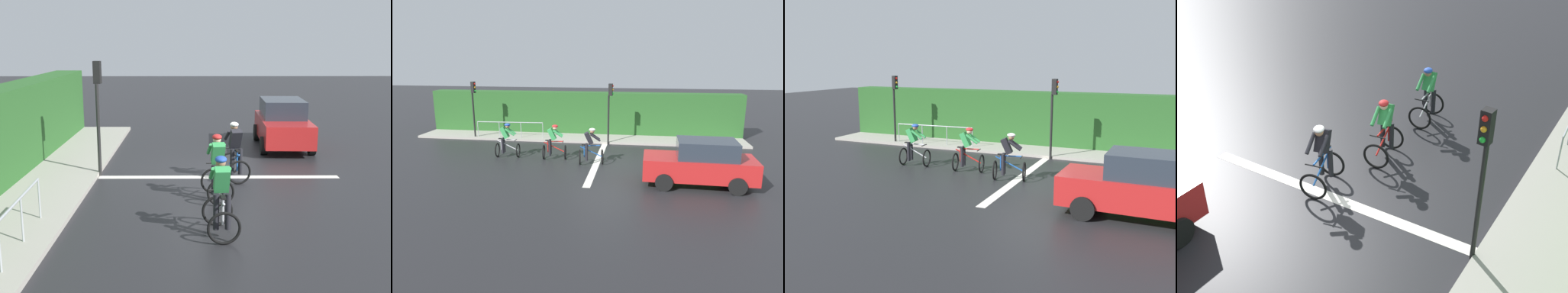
% 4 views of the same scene
% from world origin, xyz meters
% --- Properties ---
extents(ground_plane, '(80.00, 80.00, 0.00)m').
position_xyz_m(ground_plane, '(0.00, 0.00, 0.00)').
color(ground_plane, black).
extents(sidewalk_kerb, '(2.80, 19.11, 0.12)m').
position_xyz_m(sidewalk_kerb, '(4.92, 2.00, 0.06)').
color(sidewalk_kerb, '#9E998E').
rests_on(sidewalk_kerb, ground).
extents(road_marking_stop_line, '(7.00, 0.30, 0.01)m').
position_xyz_m(road_marking_stop_line, '(0.00, 0.29, 0.00)').
color(road_marking_stop_line, silver).
rests_on(road_marking_stop_line, ground).
extents(cyclist_lead, '(0.76, 1.13, 1.66)m').
position_xyz_m(cyclist_lead, '(0.20, 4.73, 0.80)').
color(cyclist_lead, black).
rests_on(cyclist_lead, ground).
extents(cyclist_second, '(0.81, 1.16, 1.66)m').
position_xyz_m(cyclist_second, '(0.15, 2.40, 0.80)').
color(cyclist_second, black).
rests_on(cyclist_second, ground).
extents(cyclist_mid, '(0.87, 1.19, 1.66)m').
position_xyz_m(cyclist_mid, '(-0.43, 0.57, 0.80)').
color(cyclist_mid, black).
rests_on(cyclist_mid, ground).
extents(car_red, '(1.98, 4.15, 1.76)m').
position_xyz_m(car_red, '(-2.58, -3.91, 0.87)').
color(car_red, '#B21E1E').
rests_on(car_red, ground).
extents(traffic_light_near_crossing, '(0.22, 0.31, 3.34)m').
position_xyz_m(traffic_light_near_crossing, '(3.48, 0.05, 2.22)').
color(traffic_light_near_crossing, black).
rests_on(traffic_light_near_crossing, ground).
extents(pedestrian_railing_kerbside, '(0.22, 3.95, 1.03)m').
position_xyz_m(pedestrian_railing_kerbside, '(4.02, 5.94, 0.80)').
color(pedestrian_railing_kerbside, '#999EA3').
rests_on(pedestrian_railing_kerbside, ground).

